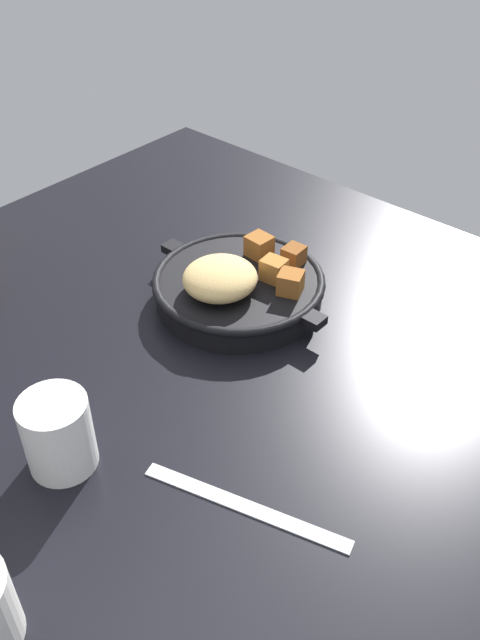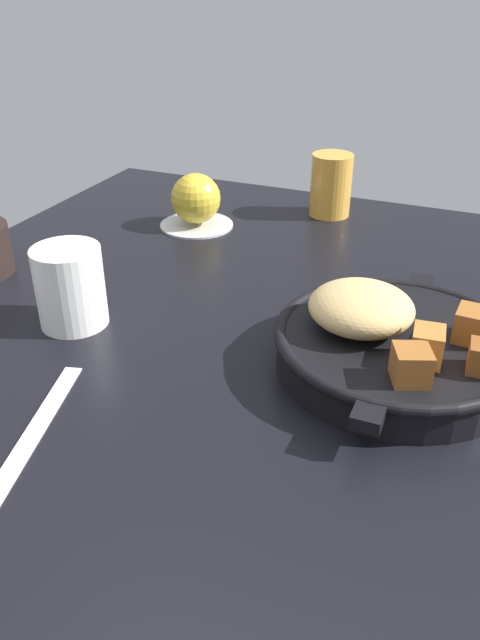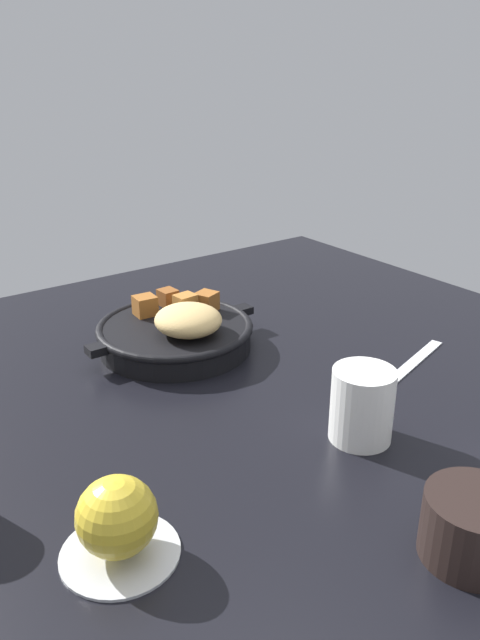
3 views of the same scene
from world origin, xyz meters
The scene contains 7 objects.
ground_plane centered at (0.00, 0.00, -1.20)cm, with size 103.88×94.87×2.40cm, color black.
cast_iron_skillet centered at (5.22, -10.32, 2.80)cm, with size 27.50×23.19×7.82cm.
saucer_plate centered at (30.72, 22.91, 0.30)cm, with size 10.57×10.57×0.60cm, color #B7BABF.
red_apple centered at (30.72, 22.91, 4.14)cm, with size 7.08×7.08×7.08cm, color gold.
butter_knife centered at (-17.39, 14.24, 0.18)cm, with size 21.96×1.60×0.36cm, color silver.
white_creamer_pitcher centered at (0.54, 22.39, 4.29)cm, with size 7.12×7.12×8.57cm, color white.
juice_glass_amber centered at (42.86, 6.56, 4.56)cm, with size 6.06×6.06×9.13cm, color gold.
Camera 2 is at (-46.34, -16.57, 33.90)cm, focal length 35.51 mm.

